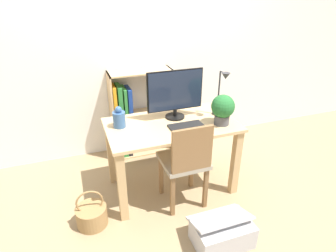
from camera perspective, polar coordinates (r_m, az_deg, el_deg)
ground_plane at (r=3.03m, az=0.65°, el=-11.96°), size 10.00×10.00×0.00m
wall_back at (r=3.34m, az=-5.17°, el=16.36°), size 8.00×0.05×2.60m
desk at (r=2.70m, az=0.71°, el=-2.19°), size 1.22×0.70×0.73m
monitor at (r=2.67m, az=1.47°, el=6.87°), size 0.55×0.19×0.47m
keyboard at (r=2.59m, az=3.61°, el=0.09°), size 0.32×0.13×0.02m
vase at (r=2.58m, az=-9.91°, el=1.52°), size 0.11×0.11×0.20m
desk_lamp at (r=2.74m, az=10.90°, el=7.27°), size 0.10×0.19×0.45m
potted_plant at (r=2.61m, az=11.07°, el=3.53°), size 0.22×0.22×0.29m
chair at (r=2.53m, az=3.65°, el=-7.10°), size 0.40×0.40×0.87m
bookshelf at (r=3.37m, az=-7.51°, el=1.74°), size 0.73×0.28×1.04m
basket at (r=2.65m, az=-15.24°, el=-17.05°), size 0.27×0.27×0.36m
storage_box at (r=2.45m, az=10.91°, el=-20.39°), size 0.47×0.35×0.27m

